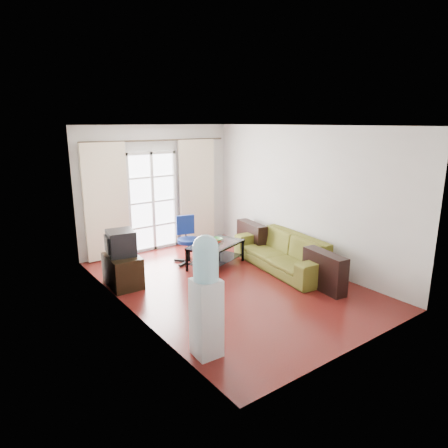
# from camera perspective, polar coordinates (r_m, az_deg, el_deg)

# --- Properties ---
(floor) EXTENTS (5.20, 5.20, 0.00)m
(floor) POSITION_cam_1_polar(r_m,az_deg,el_deg) (7.10, 0.61, -8.48)
(floor) COLOR maroon
(floor) RESTS_ON ground
(ceiling) EXTENTS (5.20, 5.20, 0.00)m
(ceiling) POSITION_cam_1_polar(r_m,az_deg,el_deg) (6.54, 0.68, 13.88)
(ceiling) COLOR white
(ceiling) RESTS_ON wall_back
(wall_back) EXTENTS (3.60, 0.02, 2.70)m
(wall_back) POSITION_cam_1_polar(r_m,az_deg,el_deg) (8.87, -9.51, 5.07)
(wall_back) COLOR silver
(wall_back) RESTS_ON floor
(wall_front) EXTENTS (3.60, 0.02, 2.70)m
(wall_front) POSITION_cam_1_polar(r_m,az_deg,el_deg) (4.93, 19.11, -3.05)
(wall_front) COLOR silver
(wall_front) RESTS_ON floor
(wall_left) EXTENTS (0.02, 5.20, 2.70)m
(wall_left) POSITION_cam_1_polar(r_m,az_deg,el_deg) (5.82, -13.69, -0.04)
(wall_left) COLOR silver
(wall_left) RESTS_ON floor
(wall_right) EXTENTS (0.02, 5.20, 2.70)m
(wall_right) POSITION_cam_1_polar(r_m,az_deg,el_deg) (7.88, 11.21, 3.83)
(wall_right) COLOR silver
(wall_right) RESTS_ON floor
(french_door) EXTENTS (1.16, 0.06, 2.15)m
(french_door) POSITION_cam_1_polar(r_m,az_deg,el_deg) (8.80, -10.15, 3.15)
(french_door) COLOR white
(french_door) RESTS_ON wall_back
(curtain_rod) EXTENTS (3.30, 0.04, 0.04)m
(curtain_rod) POSITION_cam_1_polar(r_m,az_deg,el_deg) (8.68, -9.49, 11.71)
(curtain_rod) COLOR #4C3F2D
(curtain_rod) RESTS_ON wall_back
(curtain_left) EXTENTS (0.90, 0.07, 2.35)m
(curtain_left) POSITION_cam_1_polar(r_m,az_deg,el_deg) (8.32, -16.48, 3.01)
(curtain_left) COLOR beige
(curtain_left) RESTS_ON curtain_rod
(curtain_right) EXTENTS (0.90, 0.07, 2.35)m
(curtain_right) POSITION_cam_1_polar(r_m,az_deg,el_deg) (9.25, -3.87, 4.67)
(curtain_right) COLOR beige
(curtain_right) RESTS_ON curtain_rod
(radiator) EXTENTS (0.64, 0.12, 0.64)m
(radiator) POSITION_cam_1_polar(r_m,az_deg,el_deg) (9.38, -4.62, -0.65)
(radiator) COLOR #99999B
(radiator) RESTS_ON floor
(sofa) EXTENTS (2.51, 1.50, 0.66)m
(sofa) POSITION_cam_1_polar(r_m,az_deg,el_deg) (7.77, 8.48, -3.96)
(sofa) COLOR brown
(sofa) RESTS_ON floor
(coffee_table) EXTENTS (1.29, 1.00, 0.46)m
(coffee_table) POSITION_cam_1_polar(r_m,az_deg,el_deg) (7.81, -1.18, -3.97)
(coffee_table) COLOR silver
(coffee_table) RESTS_ON floor
(bowl) EXTENTS (0.32, 0.32, 0.06)m
(bowl) POSITION_cam_1_polar(r_m,az_deg,el_deg) (7.91, -1.12, -2.26)
(bowl) COLOR green
(bowl) RESTS_ON coffee_table
(book) EXTENTS (0.36, 0.37, 0.02)m
(book) POSITION_cam_1_polar(r_m,az_deg,el_deg) (7.83, -1.50, -2.60)
(book) COLOR #A72714
(book) RESTS_ON coffee_table
(remote) EXTENTS (0.17, 0.12, 0.02)m
(remote) POSITION_cam_1_polar(r_m,az_deg,el_deg) (7.69, -3.74, -2.94)
(remote) COLOR black
(remote) RESTS_ON coffee_table
(tv_stand) EXTENTS (0.53, 0.76, 0.55)m
(tv_stand) POSITION_cam_1_polar(r_m,az_deg,el_deg) (7.12, -14.25, -6.49)
(tv_stand) COLOR black
(tv_stand) RESTS_ON floor
(crt_tv) EXTENTS (0.53, 0.53, 0.43)m
(crt_tv) POSITION_cam_1_polar(r_m,az_deg,el_deg) (7.01, -14.63, -2.63)
(crt_tv) COLOR black
(crt_tv) RESTS_ON tv_stand
(task_chair) EXTENTS (0.77, 0.77, 0.94)m
(task_chair) POSITION_cam_1_polar(r_m,az_deg,el_deg) (8.06, -5.11, -3.59)
(task_chair) COLOR black
(task_chair) RESTS_ON floor
(water_cooler) EXTENTS (0.34, 0.33, 1.52)m
(water_cooler) POSITION_cam_1_polar(r_m,az_deg,el_deg) (4.76, -2.56, -9.98)
(water_cooler) COLOR silver
(water_cooler) RESTS_ON floor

